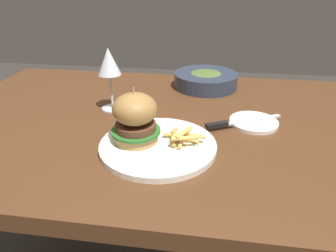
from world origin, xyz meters
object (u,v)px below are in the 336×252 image
(main_plate, at_px, (158,146))
(table_knife, at_px, (237,122))
(wine_glass, at_px, (109,64))
(soup_bowl, at_px, (206,79))
(burger_sandwich, at_px, (135,118))
(bread_plate, at_px, (254,122))

(main_plate, distance_m, table_knife, 0.23)
(main_plate, distance_m, wine_glass, 0.30)
(wine_glass, distance_m, soup_bowl, 0.37)
(main_plate, height_order, burger_sandwich, burger_sandwich)
(main_plate, xyz_separation_m, burger_sandwich, (-0.05, 0.01, 0.06))
(wine_glass, bearing_deg, table_knife, -10.31)
(table_knife, bearing_deg, soup_bowl, 107.11)
(wine_glass, xyz_separation_m, bread_plate, (0.41, -0.04, -0.13))
(soup_bowl, bearing_deg, main_plate, -102.21)
(main_plate, relative_size, wine_glass, 1.48)
(burger_sandwich, height_order, soup_bowl, burger_sandwich)
(main_plate, bearing_deg, soup_bowl, 77.79)
(burger_sandwich, xyz_separation_m, wine_glass, (-0.12, 0.20, 0.06))
(table_knife, bearing_deg, burger_sandwich, -150.84)
(table_knife, distance_m, soup_bowl, 0.32)
(bread_plate, bearing_deg, wine_glass, 174.02)
(bread_plate, xyz_separation_m, table_knife, (-0.05, -0.02, 0.01))
(burger_sandwich, distance_m, bread_plate, 0.33)
(wine_glass, height_order, soup_bowl, wine_glass)
(bread_plate, bearing_deg, table_knife, -153.05)
(table_knife, bearing_deg, wine_glass, 169.69)
(main_plate, relative_size, soup_bowl, 1.21)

